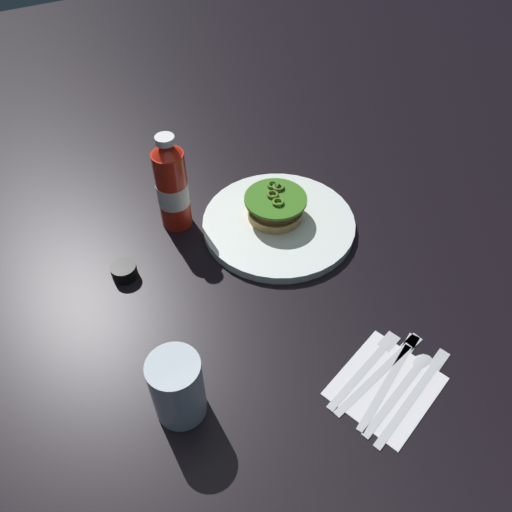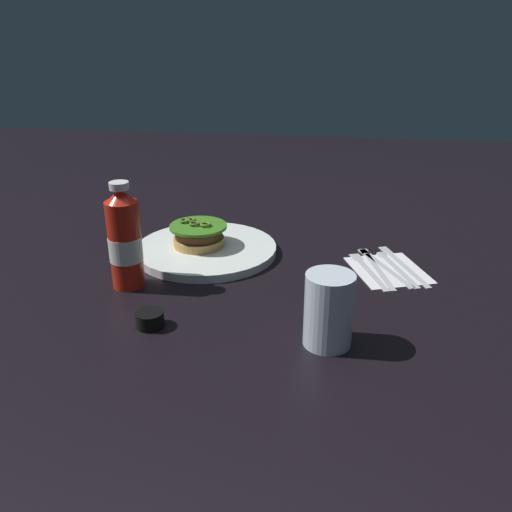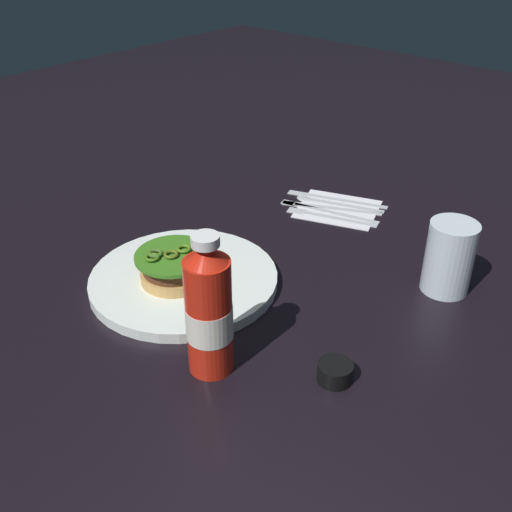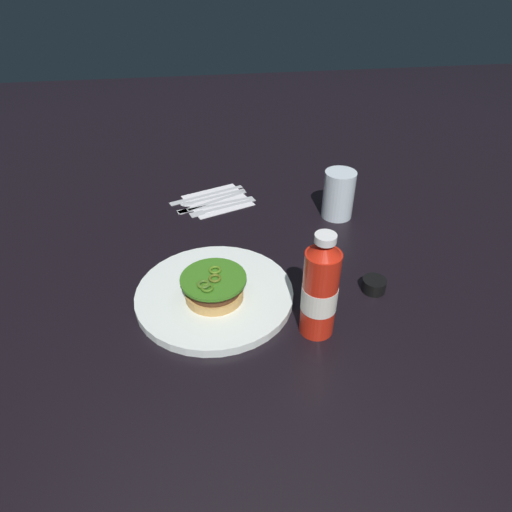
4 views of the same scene
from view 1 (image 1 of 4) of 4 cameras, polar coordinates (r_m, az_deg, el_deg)
The scene contains 12 objects.
ground_plane at distance 0.89m, azimuth -1.61°, elevation -3.94°, with size 3.00×3.00×0.00m, color black.
dinner_plate at distance 1.00m, azimuth 2.58°, elevation 3.67°, with size 0.30×0.30×0.02m, color white.
burger_sandwich at distance 0.98m, azimuth 2.21°, elevation 5.63°, with size 0.12×0.12×0.05m.
ketchup_bottle at distance 0.96m, azimuth -9.48°, elevation 7.73°, with size 0.06×0.06×0.20m.
water_glass at distance 0.73m, azimuth -8.88°, elevation -14.52°, with size 0.07×0.07×0.12m, color silver.
condiment_cup at distance 0.93m, azimuth -14.70°, elevation -1.65°, with size 0.05×0.05×0.03m, color black.
napkin at distance 0.81m, azimuth 14.47°, elevation -14.05°, with size 0.15×0.13×0.00m, color white.
butter_knife at distance 0.81m, azimuth 17.89°, elevation -14.11°, with size 0.20×0.09×0.00m.
spoon_utensil at distance 0.82m, azimuth 16.77°, elevation -13.29°, with size 0.17×0.07×0.00m.
steak_knife at distance 0.82m, azimuth 15.27°, elevation -12.60°, with size 0.18×0.10×0.00m.
table_knife at distance 0.82m, azimuth 14.43°, elevation -12.06°, with size 0.20×0.06×0.00m.
fork_utensil at distance 0.82m, azimuth 12.83°, elevation -11.58°, with size 0.17×0.07×0.00m.
Camera 1 is at (-0.25, -0.51, 0.69)m, focal length 35.35 mm.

